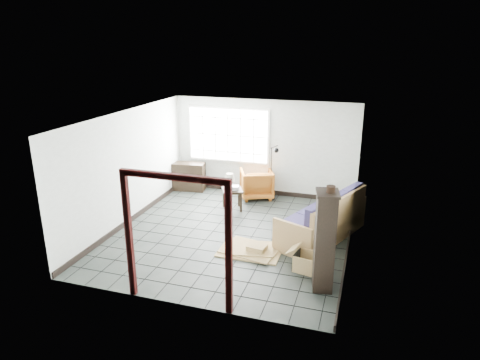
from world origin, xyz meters
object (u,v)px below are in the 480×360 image
(armchair, at_px, (257,182))
(side_table, at_px, (232,193))
(futon_sofa, at_px, (325,222))
(tall_shelf, at_px, (325,240))

(armchair, height_order, side_table, armchair)
(futon_sofa, bearing_deg, armchair, 158.65)
(side_table, xyz_separation_m, tall_shelf, (2.60, -2.93, 0.45))
(side_table, distance_m, tall_shelf, 3.94)
(side_table, height_order, tall_shelf, tall_shelf)
(armchair, relative_size, side_table, 1.32)
(futon_sofa, relative_size, tall_shelf, 1.44)
(futon_sofa, distance_m, tall_shelf, 2.03)
(tall_shelf, bearing_deg, side_table, 120.97)
(futon_sofa, height_order, armchair, futon_sofa)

